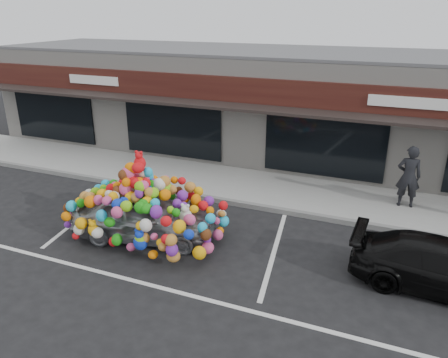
% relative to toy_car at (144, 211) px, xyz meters
% --- Properties ---
extents(ground, '(90.00, 90.00, 0.00)m').
position_rel_toy_car_xyz_m(ground, '(0.67, 0.42, -0.81)').
color(ground, black).
rests_on(ground, ground).
extents(shop_building, '(24.00, 7.20, 4.31)m').
position_rel_toy_car_xyz_m(shop_building, '(0.67, 8.86, 1.35)').
color(shop_building, beige).
rests_on(shop_building, ground).
extents(sidewalk, '(26.00, 3.00, 0.15)m').
position_rel_toy_car_xyz_m(sidewalk, '(0.67, 4.42, -0.74)').
color(sidewalk, gray).
rests_on(sidewalk, ground).
extents(kerb, '(26.00, 0.18, 0.16)m').
position_rel_toy_car_xyz_m(kerb, '(0.67, 2.92, -0.74)').
color(kerb, slate).
rests_on(kerb, ground).
extents(parking_stripe_left, '(0.73, 4.37, 0.01)m').
position_rel_toy_car_xyz_m(parking_stripe_left, '(-2.53, 0.62, -0.81)').
color(parking_stripe_left, silver).
rests_on(parking_stripe_left, ground).
extents(parking_stripe_mid, '(0.73, 4.37, 0.01)m').
position_rel_toy_car_xyz_m(parking_stripe_mid, '(3.47, 0.62, -0.81)').
color(parking_stripe_mid, silver).
rests_on(parking_stripe_mid, ground).
extents(lane_line, '(14.00, 0.12, 0.01)m').
position_rel_toy_car_xyz_m(lane_line, '(2.67, -1.88, -0.81)').
color(lane_line, silver).
rests_on(lane_line, ground).
extents(toy_car, '(2.83, 4.40, 2.40)m').
position_rel_toy_car_xyz_m(toy_car, '(0.00, 0.00, 0.00)').
color(toy_car, '#A5A9AF').
rests_on(toy_car, ground).
extents(black_sedan, '(1.77, 4.02, 1.15)m').
position_rel_toy_car_xyz_m(black_sedan, '(7.34, 0.48, -0.24)').
color(black_sedan, black).
rests_on(black_sedan, ground).
extents(pedestrian_a, '(0.75, 0.53, 1.94)m').
position_rel_toy_car_xyz_m(pedestrian_a, '(6.50, 4.59, 0.31)').
color(pedestrian_a, black).
rests_on(pedestrian_a, sidewalk).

